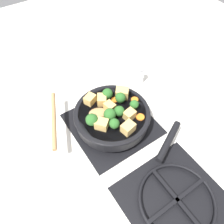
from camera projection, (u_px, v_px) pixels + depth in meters
ground_plane at (112, 124)px, 0.87m from camera, size 2.40×2.40×0.00m
front_burner_grate at (112, 122)px, 0.86m from camera, size 0.31×0.31×0.03m
rear_burner_grate at (176, 201)px, 0.68m from camera, size 0.31×0.31×0.03m
skillet_pan at (113, 116)px, 0.83m from camera, size 0.32×0.40×0.05m
wooden_spoon at (72, 117)px, 0.79m from camera, size 0.24×0.24×0.02m
tofu_cube_center_large at (102, 124)px, 0.76m from camera, size 0.05×0.06×0.03m
tofu_cube_near_handle at (102, 100)px, 0.83m from camera, size 0.05×0.05×0.03m
tofu_cube_east_chunk at (90, 99)px, 0.83m from camera, size 0.05×0.05×0.03m
tofu_cube_west_chunk at (129, 115)px, 0.78m from camera, size 0.05×0.04×0.03m
tofu_cube_back_piece at (129, 127)px, 0.75m from camera, size 0.05×0.04×0.04m
tofu_cube_front_piece at (122, 93)px, 0.84m from camera, size 0.06×0.06×0.04m
tofu_cube_mid_small at (109, 107)px, 0.81m from camera, size 0.04×0.04×0.03m
broccoli_floret_near_spoon at (92, 120)px, 0.75m from camera, size 0.04×0.04×0.05m
broccoli_floret_center_top at (119, 111)px, 0.78m from camera, size 0.04×0.04×0.05m
broccoli_floret_east_rim at (110, 114)px, 0.77m from camera, size 0.04×0.04×0.05m
broccoli_floret_west_rim at (120, 98)px, 0.82m from camera, size 0.04×0.04×0.05m
broccoli_floret_north_edge at (134, 104)px, 0.80m from camera, size 0.03×0.03×0.04m
broccoli_floret_south_cluster at (107, 94)px, 0.83m from camera, size 0.04×0.04×0.05m
broccoli_floret_mid_floret at (114, 124)px, 0.75m from camera, size 0.04×0.04×0.04m
carrot_slice_orange_thin at (135, 100)px, 0.84m from camera, size 0.03×0.03×0.01m
carrot_slice_near_center at (115, 100)px, 0.84m from camera, size 0.03×0.03×0.01m
carrot_slice_edge_slice at (140, 117)px, 0.79m from camera, size 0.03×0.03×0.01m
salt_shaker at (140, 75)px, 0.99m from camera, size 0.04×0.04×0.09m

